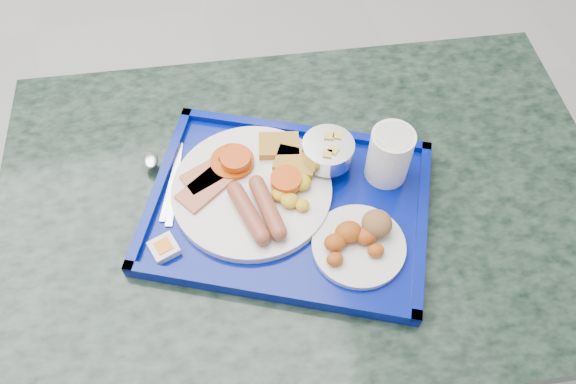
{
  "coord_description": "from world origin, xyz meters",
  "views": [
    {
      "loc": [
        0.57,
        -1.3,
        1.51
      ],
      "look_at": [
        0.69,
        -0.8,
        0.74
      ],
      "focal_mm": 35.0,
      "sensor_mm": 36.0,
      "label": 1
    }
  ],
  "objects_px": {
    "table": "(303,243)",
    "fruit_bowl": "(328,151)",
    "tray": "(288,207)",
    "bread_plate": "(360,239)",
    "juice_cup": "(390,154)",
    "main_plate": "(256,187)"
  },
  "relations": [
    {
      "from": "table",
      "to": "bread_plate",
      "type": "relative_size",
      "value": 7.53
    },
    {
      "from": "main_plate",
      "to": "bread_plate",
      "type": "bearing_deg",
      "value": -44.32
    },
    {
      "from": "tray",
      "to": "main_plate",
      "type": "xyz_separation_m",
      "value": [
        -0.05,
        0.04,
        0.02
      ]
    },
    {
      "from": "main_plate",
      "to": "bread_plate",
      "type": "relative_size",
      "value": 1.81
    },
    {
      "from": "juice_cup",
      "to": "table",
      "type": "bearing_deg",
      "value": -177.98
    },
    {
      "from": "bread_plate",
      "to": "main_plate",
      "type": "bearing_deg",
      "value": 135.68
    },
    {
      "from": "tray",
      "to": "bread_plate",
      "type": "bearing_deg",
      "value": -46.29
    },
    {
      "from": "table",
      "to": "main_plate",
      "type": "relative_size",
      "value": 4.17
    },
    {
      "from": "main_plate",
      "to": "fruit_bowl",
      "type": "relative_size",
      "value": 3.05
    },
    {
      "from": "tray",
      "to": "fruit_bowl",
      "type": "bearing_deg",
      "value": 37.4
    },
    {
      "from": "table",
      "to": "fruit_bowl",
      "type": "xyz_separation_m",
      "value": [
        0.05,
        0.05,
        0.23
      ]
    },
    {
      "from": "fruit_bowl",
      "to": "table",
      "type": "bearing_deg",
      "value": -137.96
    },
    {
      "from": "tray",
      "to": "main_plate",
      "type": "height_order",
      "value": "main_plate"
    },
    {
      "from": "table",
      "to": "fruit_bowl",
      "type": "relative_size",
      "value": 12.7
    },
    {
      "from": "table",
      "to": "juice_cup",
      "type": "relative_size",
      "value": 11.11
    },
    {
      "from": "table",
      "to": "fruit_bowl",
      "type": "bearing_deg",
      "value": 42.04
    },
    {
      "from": "table",
      "to": "bread_plate",
      "type": "xyz_separation_m",
      "value": [
        0.06,
        -0.12,
        0.21
      ]
    },
    {
      "from": "table",
      "to": "bread_plate",
      "type": "height_order",
      "value": "bread_plate"
    },
    {
      "from": "bread_plate",
      "to": "fruit_bowl",
      "type": "xyz_separation_m",
      "value": [
        -0.01,
        0.17,
        0.03
      ]
    },
    {
      "from": "main_plate",
      "to": "fruit_bowl",
      "type": "distance_m",
      "value": 0.14
    },
    {
      "from": "tray",
      "to": "main_plate",
      "type": "relative_size",
      "value": 2.06
    },
    {
      "from": "juice_cup",
      "to": "main_plate",
      "type": "bearing_deg",
      "value": 176.58
    }
  ]
}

